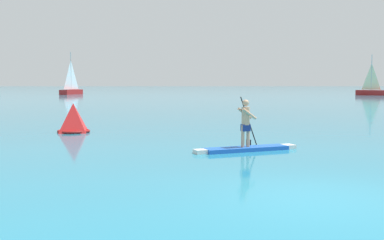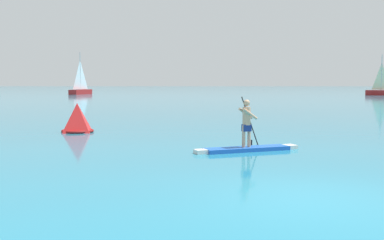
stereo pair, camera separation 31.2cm
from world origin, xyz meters
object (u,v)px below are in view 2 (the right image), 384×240
Objects in this scene: paddleboarder_mid_center at (247,142)px; sailboat_left_horizon at (81,89)px; race_marker_buoy at (77,119)px; sailboat_right_horizon at (381,90)px.

sailboat_left_horizon is at bearing 85.63° from paddleboarder_mid_center.
sailboat_left_horizon reaches higher than paddleboarder_mid_center.
race_marker_buoy is (-6.99, 5.77, 0.29)m from paddleboarder_mid_center.
sailboat_right_horizon is (27.32, 64.28, 0.54)m from paddleboarder_mid_center.
race_marker_buoy is 0.25× the size of sailboat_right_horizon.
paddleboarder_mid_center is 2.09× the size of race_marker_buoy.
paddleboarder_mid_center is at bearing -149.14° from sailboat_left_horizon.
sailboat_left_horizon reaches higher than sailboat_right_horizon.
sailboat_right_horizon is at bearing 44.58° from paddleboarder_mid_center.
sailboat_left_horizon is 1.11× the size of sailboat_right_horizon.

